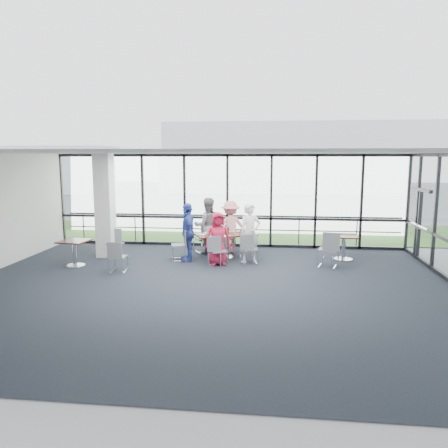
# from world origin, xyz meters

# --- Properties ---
(floor) EXTENTS (12.00, 10.00, 0.02)m
(floor) POSITION_xyz_m (0.00, 0.00, -0.01)
(floor) COLOR #1C212C
(floor) RESTS_ON ground
(ceiling) EXTENTS (12.00, 10.00, 0.04)m
(ceiling) POSITION_xyz_m (0.00, 0.00, 3.20)
(ceiling) COLOR white
(ceiling) RESTS_ON ground
(wall_front) EXTENTS (12.00, 0.10, 3.20)m
(wall_front) POSITION_xyz_m (0.00, -5.00, 1.60)
(wall_front) COLOR silver
(wall_front) RESTS_ON ground
(curtain_wall_back) EXTENTS (12.00, 0.10, 3.20)m
(curtain_wall_back) POSITION_xyz_m (0.00, 5.00, 1.60)
(curtain_wall_back) COLOR white
(curtain_wall_back) RESTS_ON ground
(exit_door) EXTENTS (0.12, 1.60, 2.10)m
(exit_door) POSITION_xyz_m (6.00, 3.75, 1.05)
(exit_door) COLOR black
(exit_door) RESTS_ON ground
(structural_column) EXTENTS (0.50, 0.50, 3.20)m
(structural_column) POSITION_xyz_m (-3.60, 3.00, 1.60)
(structural_column) COLOR white
(structural_column) RESTS_ON ground
(apron) EXTENTS (80.00, 70.00, 0.02)m
(apron) POSITION_xyz_m (0.00, 10.00, -0.02)
(apron) COLOR slate
(apron) RESTS_ON ground
(grass_strip) EXTENTS (80.00, 5.00, 0.01)m
(grass_strip) POSITION_xyz_m (0.00, 8.00, 0.01)
(grass_strip) COLOR #2D6122
(grass_strip) RESTS_ON ground
(hangar_main) EXTENTS (24.00, 10.00, 6.00)m
(hangar_main) POSITION_xyz_m (4.00, 32.00, 3.00)
(hangar_main) COLOR white
(hangar_main) RESTS_ON ground
(hangar_aux) EXTENTS (10.00, 6.00, 4.00)m
(hangar_aux) POSITION_xyz_m (-18.00, 28.00, 2.00)
(hangar_aux) COLOR white
(hangar_aux) RESTS_ON ground
(guard_rail) EXTENTS (12.00, 0.06, 0.06)m
(guard_rail) POSITION_xyz_m (0.00, 5.60, 0.50)
(guard_rail) COLOR #2D2D33
(guard_rail) RESTS_ON ground
(main_table) EXTENTS (2.04, 1.62, 0.75)m
(main_table) POSITION_xyz_m (0.11, 3.26, 0.61)
(main_table) COLOR #33110B
(main_table) RESTS_ON ground
(side_table_left) EXTENTS (0.84, 0.84, 0.75)m
(side_table_left) POSITION_xyz_m (-4.04, 1.70, 0.61)
(side_table_left) COLOR #33110B
(side_table_left) RESTS_ON ground
(side_table_right) EXTENTS (0.81, 0.81, 0.75)m
(side_table_right) POSITION_xyz_m (3.72, 3.40, 0.62)
(side_table_right) COLOR #33110B
(side_table_right) RESTS_ON ground
(diner_near_left) EXTENTS (0.86, 0.68, 1.54)m
(diner_near_left) POSITION_xyz_m (0.00, 2.35, 0.77)
(diner_near_left) COLOR #C01B3D
(diner_near_left) RESTS_ON ground
(diner_near_right) EXTENTS (0.77, 0.69, 1.75)m
(diner_near_right) POSITION_xyz_m (0.91, 2.76, 0.87)
(diner_near_right) COLOR white
(diner_near_right) RESTS_ON ground
(diner_far_left) EXTENTS (1.00, 0.77, 1.81)m
(diner_far_left) POSITION_xyz_m (-0.51, 3.78, 0.90)
(diner_far_left) COLOR slate
(diner_far_left) RESTS_ON ground
(diner_far_right) EXTENTS (1.22, 0.91, 1.69)m
(diner_far_right) POSITION_xyz_m (0.20, 4.05, 0.84)
(diner_far_right) COLOR pink
(diner_far_right) RESTS_ON ground
(diner_end) EXTENTS (0.85, 1.15, 1.75)m
(diner_end) POSITION_xyz_m (-0.95, 2.73, 0.87)
(diner_end) COLOR #3348A8
(diner_end) RESTS_ON ground
(chair_main_nl) EXTENTS (0.57, 0.57, 0.87)m
(chair_main_nl) POSITION_xyz_m (0.03, 2.20, 0.43)
(chair_main_nl) COLOR slate
(chair_main_nl) RESTS_ON ground
(chair_main_nr) EXTENTS (0.54, 0.54, 0.88)m
(chair_main_nr) POSITION_xyz_m (0.91, 2.57, 0.44)
(chair_main_nr) COLOR slate
(chair_main_nr) RESTS_ON ground
(chair_main_fl) EXTENTS (0.61, 0.61, 0.90)m
(chair_main_fl) POSITION_xyz_m (-0.68, 3.92, 0.45)
(chair_main_fl) COLOR slate
(chair_main_fl) RESTS_ON ground
(chair_main_fr) EXTENTS (0.49, 0.49, 0.83)m
(chair_main_fr) POSITION_xyz_m (0.11, 4.27, 0.42)
(chair_main_fr) COLOR slate
(chair_main_fr) RESTS_ON ground
(chair_main_end) EXTENTS (0.55, 0.55, 0.93)m
(chair_main_end) POSITION_xyz_m (-1.22, 2.74, 0.47)
(chair_main_end) COLOR slate
(chair_main_end) RESTS_ON ground
(chair_spare_la) EXTENTS (0.45, 0.45, 0.84)m
(chair_spare_la) POSITION_xyz_m (-2.58, 1.22, 0.42)
(chair_spare_la) COLOR slate
(chair_spare_la) RESTS_ON ground
(chair_spare_lb) EXTENTS (0.49, 0.49, 0.86)m
(chair_spare_lb) POSITION_xyz_m (-3.28, 2.89, 0.43)
(chair_spare_lb) COLOR slate
(chair_spare_lb) RESTS_ON ground
(chair_spare_r) EXTENTS (0.60, 0.60, 1.00)m
(chair_spare_r) POSITION_xyz_m (3.13, 2.41, 0.50)
(chair_spare_r) COLOR slate
(chair_spare_r) RESTS_ON ground
(plate_nl) EXTENTS (0.25, 0.25, 0.01)m
(plate_nl) POSITION_xyz_m (-0.18, 2.76, 0.76)
(plate_nl) COLOR white
(plate_nl) RESTS_ON main_table
(plate_nr) EXTENTS (0.26, 0.26, 0.01)m
(plate_nr) POSITION_xyz_m (0.77, 3.20, 0.76)
(plate_nr) COLOR white
(plate_nr) RESTS_ON main_table
(plate_fl) EXTENTS (0.28, 0.28, 0.01)m
(plate_fl) POSITION_xyz_m (-0.43, 3.31, 0.76)
(plate_fl) COLOR white
(plate_fl) RESTS_ON main_table
(plate_fr) EXTENTS (0.28, 0.28, 0.01)m
(plate_fr) POSITION_xyz_m (0.40, 3.77, 0.76)
(plate_fr) COLOR white
(plate_fr) RESTS_ON main_table
(plate_end) EXTENTS (0.26, 0.26, 0.01)m
(plate_end) POSITION_xyz_m (-0.58, 2.99, 0.76)
(plate_end) COLOR white
(plate_end) RESTS_ON main_table
(tumbler_a) EXTENTS (0.08, 0.08, 0.15)m
(tumbler_a) POSITION_xyz_m (0.02, 2.99, 0.83)
(tumbler_a) COLOR white
(tumbler_a) RESTS_ON main_table
(tumbler_b) EXTENTS (0.07, 0.07, 0.14)m
(tumbler_b) POSITION_xyz_m (0.46, 3.17, 0.82)
(tumbler_b) COLOR white
(tumbler_b) RESTS_ON main_table
(tumbler_c) EXTENTS (0.07, 0.07, 0.14)m
(tumbler_c) POSITION_xyz_m (0.06, 3.48, 0.82)
(tumbler_c) COLOR white
(tumbler_c) RESTS_ON main_table
(tumbler_d) EXTENTS (0.07, 0.07, 0.14)m
(tumbler_d) POSITION_xyz_m (-0.35, 2.87, 0.82)
(tumbler_d) COLOR white
(tumbler_d) RESTS_ON main_table
(menu_a) EXTENTS (0.35, 0.38, 0.00)m
(menu_a) POSITION_xyz_m (0.16, 2.84, 0.75)
(menu_a) COLOR beige
(menu_a) RESTS_ON main_table
(menu_b) EXTENTS (0.38, 0.34, 0.00)m
(menu_b) POSITION_xyz_m (0.95, 3.29, 0.75)
(menu_b) COLOR beige
(menu_b) RESTS_ON main_table
(menu_c) EXTENTS (0.40, 0.37, 0.00)m
(menu_c) POSITION_xyz_m (0.13, 3.62, 0.75)
(menu_c) COLOR beige
(menu_c) RESTS_ON main_table
(condiment_caddy) EXTENTS (0.10, 0.07, 0.04)m
(condiment_caddy) POSITION_xyz_m (0.16, 3.38, 0.77)
(condiment_caddy) COLOR black
(condiment_caddy) RESTS_ON main_table
(ketchup_bottle) EXTENTS (0.06, 0.06, 0.18)m
(ketchup_bottle) POSITION_xyz_m (0.17, 3.29, 0.84)
(ketchup_bottle) COLOR #990300
(ketchup_bottle) RESTS_ON main_table
(green_bottle) EXTENTS (0.05, 0.05, 0.20)m
(green_bottle) POSITION_xyz_m (0.21, 3.35, 0.85)
(green_bottle) COLOR #197F2D
(green_bottle) RESTS_ON main_table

